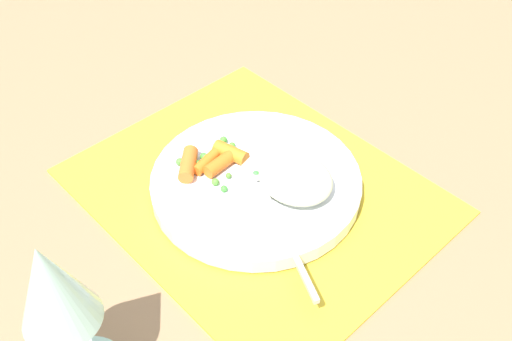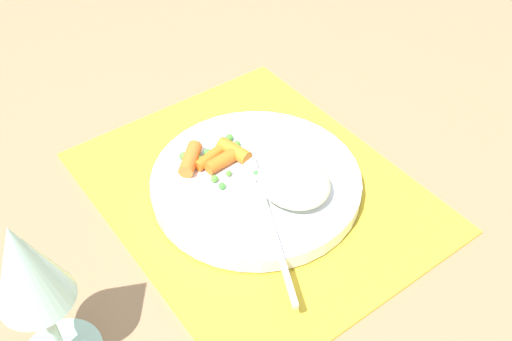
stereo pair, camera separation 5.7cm
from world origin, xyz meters
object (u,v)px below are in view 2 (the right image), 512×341
rice_mound (294,181)px  wine_glass (27,272)px  fork (266,208)px  plate (256,183)px  carrot_portion (213,157)px

rice_mound → wine_glass: size_ratio=0.49×
rice_mound → wine_glass: 0.30m
rice_mound → fork: (-0.00, 0.04, -0.01)m
fork → plate: bearing=-24.8°
rice_mound → fork: size_ratio=0.44×
wine_glass → plate: bearing=-77.1°
plate → fork: fork is taller
plate → carrot_portion: (0.05, 0.03, 0.02)m
carrot_portion → plate: bearing=-152.8°
plate → fork: size_ratio=1.23×
carrot_portion → fork: (-0.10, -0.00, -0.01)m
fork → wine_glass: 0.27m
rice_mound → carrot_portion: bearing=25.9°
rice_mound → plate: bearing=24.3°
fork → rice_mound: bearing=-83.9°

